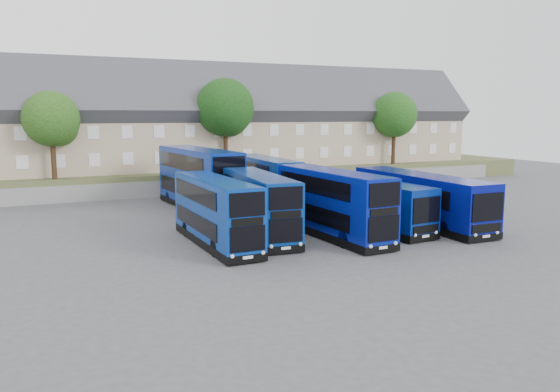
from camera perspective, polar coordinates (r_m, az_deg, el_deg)
The scene contains 15 objects.
ground at distance 31.70m, azimuth 6.00°, elevation -5.45°, with size 120.00×120.00×0.00m, color #46464B.
retaining_wall at distance 53.30m, azimuth -7.15°, elevation 1.05°, with size 70.00×0.40×1.50m, color slate.
earth_bank at distance 62.83m, azimuth -9.88°, elevation 2.35°, with size 80.00×20.00×2.00m, color #545A33.
terrace_row at distance 59.50m, azimuth -6.21°, elevation 7.49°, with size 60.00×10.40×11.20m.
dd_front_left at distance 32.19m, azimuth -6.71°, elevation -1.78°, with size 2.48×9.86×3.89m.
dd_front_mid at distance 34.16m, azimuth -2.18°, elevation -1.10°, with size 3.13×10.02×3.92m.
dd_front_right at distance 34.36m, azimuth 5.50°, elevation -0.90°, with size 2.91×10.52×4.14m.
dd_rear_left at distance 44.58m, azimuth -8.47°, elevation 1.69°, with size 3.83×12.41×4.86m.
dd_rear_right at distance 44.89m, azimuth -1.53°, elevation 1.33°, with size 2.53×10.33×4.08m.
coach_east_a at distance 37.97m, azimuth 8.80°, elevation -0.75°, with size 3.61×11.94×3.21m.
coach_east_b at distance 39.48m, azimuth 14.39°, elevation -0.36°, with size 2.86×12.84×3.50m.
tree_west at distance 51.61m, azimuth -22.63°, elevation 7.24°, with size 4.80×4.80×7.65m.
tree_mid at distance 55.04m, azimuth -5.64°, elevation 8.95°, with size 5.76×5.76×9.18m.
tree_east at distance 63.96m, azimuth 11.92°, elevation 8.14°, with size 5.12×5.12×8.16m.
tree_far at distance 73.15m, azimuth 12.48°, elevation 8.41°, with size 5.44×5.44×8.67m.
Camera 1 is at (-15.67, -26.48, 7.64)m, focal length 35.00 mm.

